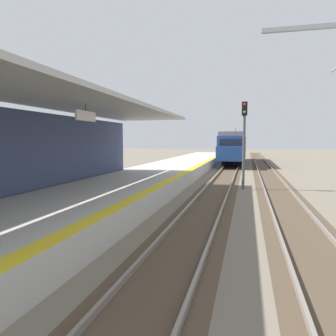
% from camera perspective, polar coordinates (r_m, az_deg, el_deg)
% --- Properties ---
extents(station_platform, '(5.00, 80.00, 0.91)m').
position_cam_1_polar(station_platform, '(16.15, -8.35, -3.92)').
color(station_platform, '#B7B5AD').
rests_on(station_platform, ground).
extents(track_pair_nearest_platform, '(2.34, 120.00, 0.16)m').
position_cam_1_polar(track_pair_nearest_platform, '(19.05, 8.76, -3.80)').
color(track_pair_nearest_platform, '#4C3D2D').
rests_on(track_pair_nearest_platform, ground).
extents(track_pair_middle, '(2.34, 120.00, 0.16)m').
position_cam_1_polar(track_pair_middle, '(19.05, 19.03, -4.01)').
color(track_pair_middle, '#4C3D2D').
rests_on(track_pair_middle, ground).
extents(approaching_train, '(2.93, 19.60, 4.76)m').
position_cam_1_polar(approaching_train, '(42.32, 11.74, 3.83)').
color(approaching_train, navy).
rests_on(approaching_train, ground).
extents(rail_signal_post, '(0.32, 0.34, 5.20)m').
position_cam_1_polar(rail_signal_post, '(19.55, 13.44, 5.60)').
color(rail_signal_post, '#4C4C4C').
rests_on(rail_signal_post, ground).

